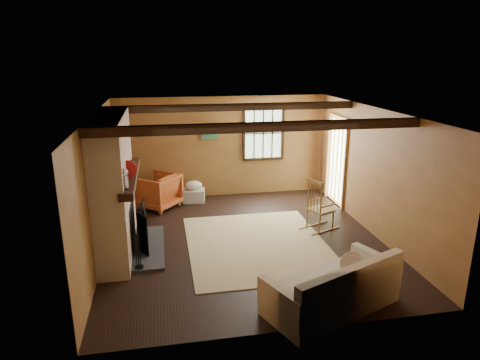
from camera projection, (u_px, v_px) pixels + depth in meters
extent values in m
plane|color=black|center=(244.00, 241.00, 7.97)|extent=(5.50, 5.50, 0.00)
cube|color=#9D6338|center=(222.00, 147.00, 10.21)|extent=(5.00, 0.02, 2.40)
cube|color=#9D6338|center=(289.00, 244.00, 5.03)|extent=(5.00, 0.02, 2.40)
cube|color=#9D6338|center=(99.00, 187.00, 7.18)|extent=(0.02, 5.50, 2.40)
cube|color=#9D6338|center=(374.00, 172.00, 8.06)|extent=(0.02, 5.50, 2.40)
cube|color=silver|center=(245.00, 112.00, 7.28)|extent=(5.00, 5.50, 0.02)
cube|color=black|center=(261.00, 127.00, 6.17)|extent=(5.00, 0.12, 0.14)
cube|color=black|center=(233.00, 107.00, 8.43)|extent=(5.00, 0.12, 0.14)
cube|color=black|center=(263.00, 133.00, 10.28)|extent=(1.02, 0.06, 1.32)
cube|color=#A1C596|center=(263.00, 133.00, 10.30)|extent=(0.90, 0.01, 1.20)
cube|color=black|center=(263.00, 133.00, 10.29)|extent=(0.90, 0.03, 0.02)
cube|color=olive|center=(336.00, 161.00, 9.72)|extent=(0.06, 1.00, 2.06)
cube|color=#A1C596|center=(338.00, 161.00, 9.72)|extent=(0.01, 0.80, 1.85)
cube|color=olive|center=(210.00, 131.00, 10.02)|extent=(0.42, 0.03, 0.42)
cube|color=#216463|center=(210.00, 131.00, 10.01)|extent=(0.36, 0.01, 0.36)
cube|color=#AC4942|center=(114.00, 186.00, 7.23)|extent=(0.50, 2.20, 2.40)
cube|color=black|center=(122.00, 227.00, 7.45)|extent=(0.38, 1.00, 0.85)
cube|color=#36373B|center=(148.00, 247.00, 7.65)|extent=(0.55, 1.80, 0.05)
cube|color=black|center=(130.00, 177.00, 7.23)|extent=(0.22, 2.30, 0.12)
cube|color=black|center=(142.00, 234.00, 7.27)|extent=(0.19, 0.32, 0.71)
cube|color=black|center=(143.00, 226.00, 7.61)|extent=(0.09, 0.35, 0.71)
cube|color=black|center=(144.00, 218.00, 7.96)|extent=(0.06, 0.36, 0.71)
cylinder|color=black|center=(139.00, 267.00, 6.86)|extent=(0.15, 0.15, 0.02)
cylinder|color=black|center=(136.00, 251.00, 6.75)|extent=(0.01, 0.01, 0.59)
cylinder|color=black|center=(138.00, 251.00, 6.78)|extent=(0.01, 0.01, 0.59)
cylinder|color=black|center=(140.00, 250.00, 6.81)|extent=(0.01, 0.01, 0.59)
cylinder|color=silver|center=(125.00, 182.00, 6.34)|extent=(0.09, 0.09, 0.21)
sphere|color=silver|center=(124.00, 172.00, 6.29)|extent=(0.11, 0.11, 0.11)
cylinder|color=#AA1613|center=(128.00, 169.00, 6.87)|extent=(0.30, 0.05, 0.30)
cube|color=black|center=(130.00, 168.00, 7.29)|extent=(0.23, 0.16, 0.12)
cylinder|color=black|center=(131.00, 165.00, 7.58)|extent=(0.07, 0.07, 0.09)
cylinder|color=black|center=(132.00, 162.00, 7.83)|extent=(0.06, 0.06, 0.07)
cube|color=tan|center=(257.00, 244.00, 7.81)|extent=(2.50, 3.00, 0.01)
cube|color=#A2814F|center=(321.00, 210.00, 8.40)|extent=(0.54, 0.55, 0.04)
cube|color=olive|center=(315.00, 183.00, 8.13)|extent=(0.20, 0.39, 0.07)
cylinder|color=olive|center=(333.00, 220.00, 8.40)|extent=(0.03, 0.03, 0.39)
cylinder|color=olive|center=(320.00, 215.00, 8.69)|extent=(0.03, 0.03, 0.39)
cylinder|color=olive|center=(320.00, 224.00, 8.22)|extent=(0.03, 0.03, 0.39)
cylinder|color=olive|center=(307.00, 218.00, 8.50)|extent=(0.03, 0.03, 0.39)
cylinder|color=olive|center=(321.00, 199.00, 8.07)|extent=(0.03, 0.03, 0.66)
cylinder|color=olive|center=(308.00, 194.00, 8.36)|extent=(0.03, 0.03, 0.66)
cylinder|color=olive|center=(318.00, 199.00, 8.15)|extent=(0.02, 0.02, 0.55)
cylinder|color=olive|center=(315.00, 197.00, 8.22)|extent=(0.02, 0.02, 0.55)
cylinder|color=olive|center=(311.00, 196.00, 8.29)|extent=(0.02, 0.02, 0.55)
cube|color=olive|center=(328.00, 206.00, 8.20)|extent=(0.36, 0.18, 0.03)
cube|color=olive|center=(314.00, 200.00, 8.51)|extent=(0.36, 0.18, 0.03)
cube|color=olive|center=(326.00, 231.00, 8.37)|extent=(0.70, 0.33, 0.03)
cube|color=olive|center=(313.00, 225.00, 8.65)|extent=(0.70, 0.33, 0.03)
cube|color=beige|center=(331.00, 294.00, 5.83)|extent=(2.03, 1.49, 0.41)
cube|color=beige|center=(352.00, 285.00, 5.46)|extent=(1.76, 0.86, 0.51)
cube|color=beige|center=(281.00, 302.00, 5.31)|extent=(0.45, 0.82, 0.37)
cube|color=beige|center=(375.00, 265.00, 6.25)|extent=(0.45, 0.82, 0.37)
ellipsoid|color=beige|center=(351.00, 262.00, 6.06)|extent=(0.35, 0.24, 0.33)
cylinder|color=brown|center=(136.00, 199.00, 10.03)|extent=(0.41, 0.12, 0.12)
cylinder|color=brown|center=(142.00, 199.00, 10.06)|extent=(0.41, 0.12, 0.12)
cylinder|color=brown|center=(148.00, 199.00, 10.08)|extent=(0.41, 0.12, 0.12)
cylinder|color=brown|center=(136.00, 194.00, 10.00)|extent=(0.41, 0.12, 0.12)
cylinder|color=brown|center=(142.00, 194.00, 10.02)|extent=(0.41, 0.12, 0.12)
cylinder|color=brown|center=(147.00, 194.00, 10.04)|extent=(0.41, 0.12, 0.12)
cube|color=silver|center=(194.00, 195.00, 10.02)|extent=(0.55, 0.45, 0.30)
ellipsoid|color=beige|center=(194.00, 185.00, 9.95)|extent=(0.46, 0.40, 0.20)
imported|color=#BF6026|center=(157.00, 191.00, 9.59)|extent=(1.18, 1.18, 0.77)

